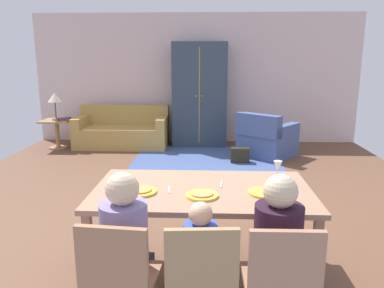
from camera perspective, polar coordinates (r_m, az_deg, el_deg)
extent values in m
cube|color=brown|center=(5.19, -0.62, -7.29)|extent=(6.85, 6.39, 0.02)
cube|color=beige|center=(8.12, 0.62, 9.88)|extent=(6.85, 0.10, 2.70)
cube|color=#A37A5E|center=(3.04, 1.59, -7.12)|extent=(1.74, 0.99, 0.04)
cube|color=#A37A5E|center=(2.94, -15.35, -16.54)|extent=(0.06, 0.06, 0.72)
cube|color=#A37A5E|center=(2.92, 18.29, -17.00)|extent=(0.06, 0.06, 0.72)
cube|color=#A37A5E|center=(3.69, -11.25, -10.04)|extent=(0.06, 0.06, 0.72)
cube|color=#A37A5E|center=(3.67, 14.66, -10.34)|extent=(0.06, 0.06, 0.72)
cylinder|color=yellow|center=(2.97, -7.82, -7.19)|extent=(0.25, 0.25, 0.02)
cylinder|color=#E5934D|center=(2.96, -7.83, -6.91)|extent=(0.17, 0.17, 0.01)
cylinder|color=yellow|center=(2.86, 1.53, -7.81)|extent=(0.25, 0.25, 0.02)
cylinder|color=tan|center=(2.86, 1.53, -7.53)|extent=(0.17, 0.17, 0.01)
cylinder|color=yellow|center=(2.97, 10.91, -7.27)|extent=(0.25, 0.25, 0.02)
cylinder|color=silver|center=(3.26, 12.80, -5.65)|extent=(0.06, 0.06, 0.01)
cylinder|color=silver|center=(3.24, 12.84, -4.84)|extent=(0.01, 0.01, 0.09)
cone|color=silver|center=(3.22, 12.92, -3.32)|extent=(0.07, 0.07, 0.09)
cube|color=silver|center=(3.00, -3.46, -6.95)|extent=(0.03, 0.15, 0.01)
cube|color=silver|center=(3.13, 4.51, -6.12)|extent=(0.03, 0.17, 0.01)
cube|color=#A77552|center=(2.54, -10.32, -19.49)|extent=(0.46, 0.46, 0.04)
cube|color=#A77552|center=(2.27, -12.10, -17.06)|extent=(0.42, 0.08, 0.42)
cylinder|color=#8476B0|center=(2.47, -10.25, -13.84)|extent=(0.30, 0.30, 0.46)
sphere|color=beige|center=(2.34, -10.57, -6.73)|extent=(0.21, 0.21, 0.21)
cube|color=#A88457|center=(2.49, 1.22, -20.05)|extent=(0.45, 0.45, 0.04)
cube|color=#A88457|center=(2.20, 1.51, -17.72)|extent=(0.42, 0.07, 0.42)
cylinder|color=blue|center=(2.44, 1.28, -15.62)|extent=(0.22, 0.22, 0.33)
sphere|color=beige|center=(2.34, 1.31, -10.60)|extent=(0.15, 0.15, 0.15)
cube|color=#AB795E|center=(2.52, 12.86, -19.84)|extent=(0.42, 0.42, 0.04)
cube|color=#AB795E|center=(2.25, 14.11, -17.49)|extent=(0.42, 0.04, 0.42)
cylinder|color=#2A1526|center=(2.45, 12.91, -14.16)|extent=(0.30, 0.30, 0.46)
sphere|color=beige|center=(2.32, 13.32, -7.01)|extent=(0.21, 0.21, 0.21)
cube|color=#40568B|center=(6.89, 2.25, -2.04)|extent=(2.60, 1.80, 0.01)
cube|color=tan|center=(7.82, -10.58, 1.11)|extent=(1.85, 0.84, 0.42)
cube|color=tan|center=(8.08, -10.16, 4.46)|extent=(1.85, 0.20, 0.40)
cube|color=tan|center=(7.99, -16.52, 3.31)|extent=(0.18, 0.84, 0.20)
cube|color=tan|center=(7.62, -4.54, 3.36)|extent=(0.18, 0.84, 0.20)
cube|color=#44588E|center=(7.12, 11.40, -0.08)|extent=(1.19, 1.19, 0.42)
cube|color=#44588E|center=(6.75, 10.05, 2.82)|extent=(0.78, 0.70, 0.40)
cube|color=#44588E|center=(6.90, 13.89, 2.00)|extent=(0.68, 0.76, 0.20)
cube|color=#44588E|center=(7.23, 9.24, 2.71)|extent=(0.68, 0.76, 0.20)
cube|color=#2F3E4E|center=(7.75, 1.16, 7.51)|extent=(1.10, 0.56, 2.10)
cube|color=#B09836|center=(7.47, 1.11, 7.31)|extent=(0.02, 0.01, 1.89)
sphere|color=#B09836|center=(7.47, 0.65, 7.31)|extent=(0.04, 0.04, 0.04)
sphere|color=#B09836|center=(7.46, 1.58, 7.30)|extent=(0.04, 0.04, 0.04)
cube|color=#9B784D|center=(7.95, -19.93, 3.36)|extent=(0.56, 0.56, 0.03)
cylinder|color=#9B784D|center=(8.00, -19.78, 1.31)|extent=(0.08, 0.08, 0.55)
cylinder|color=#9B784D|center=(8.06, -19.64, -0.50)|extent=(0.36, 0.36, 0.03)
cylinder|color=#4D4242|center=(7.95, -19.95, 3.53)|extent=(0.16, 0.16, 0.02)
cylinder|color=#4D4242|center=(7.93, -20.05, 4.82)|extent=(0.02, 0.02, 0.34)
cone|color=beige|center=(7.90, -20.19, 6.68)|extent=(0.26, 0.26, 0.18)
cube|color=#A23323|center=(7.86, -18.60, 3.56)|extent=(0.22, 0.16, 0.03)
cube|color=#3A4C7B|center=(7.89, -18.85, 3.79)|extent=(0.22, 0.16, 0.03)
cube|color=black|center=(6.59, 7.29, -1.70)|extent=(0.32, 0.16, 0.26)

